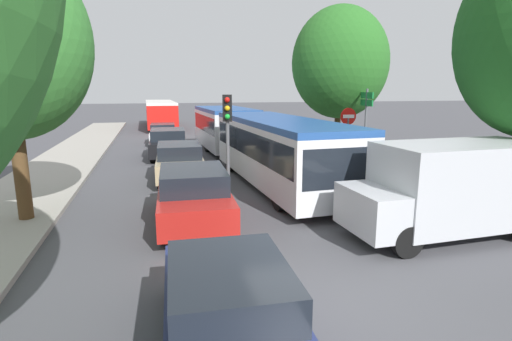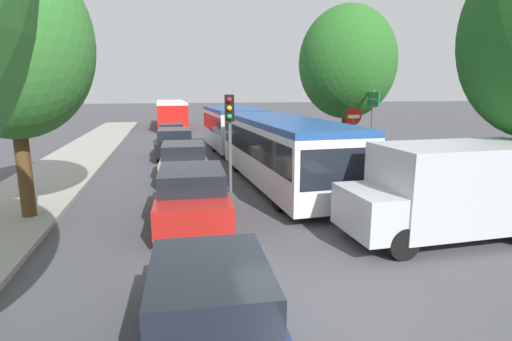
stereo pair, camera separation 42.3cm
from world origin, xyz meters
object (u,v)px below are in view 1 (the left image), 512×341
object	(u,v)px
direction_sign_post	(366,112)
tree_right_mid	(340,66)
queued_car_navy	(229,310)
tree_left_mid	(6,43)
queued_car_red	(193,195)
white_van	(453,187)
articulated_bus	(251,136)
queued_car_tan	(180,161)
traffic_light	(227,121)
queued_car_white	(163,134)
no_entry_sign	(348,131)
queued_car_black	(168,143)
city_bus_rear	(160,112)

from	to	relation	value
direction_sign_post	tree_right_mid	world-z (taller)	tree_right_mid
queued_car_navy	tree_left_mid	xyz separation A→B (m)	(-4.30, 6.84, 4.03)
tree_right_mid	queued_car_red	bearing A→B (deg)	-133.85
white_van	tree_left_mid	distance (m)	11.63
articulated_bus	white_van	xyz separation A→B (m)	(2.65, -9.79, -0.21)
queued_car_tan	traffic_light	distance (m)	3.42
queued_car_tan	direction_sign_post	xyz separation A→B (m)	(8.59, 0.70, 1.81)
queued_car_white	direction_sign_post	size ratio (longest dim) A/B	1.10
no_entry_sign	tree_left_mid	size ratio (longest dim) A/B	0.39
queued_car_white	articulated_bus	bearing A→B (deg)	-155.60
queued_car_black	direction_sign_post	xyz separation A→B (m)	(8.81, -4.80, 1.78)
articulated_bus	traffic_light	bearing A→B (deg)	-26.36
queued_car_navy	white_van	bearing A→B (deg)	-60.25
city_bus_rear	direction_sign_post	world-z (taller)	direction_sign_post
no_entry_sign	tree_right_mid	xyz separation A→B (m)	(1.63, 4.27, 2.89)
city_bus_rear	tree_left_mid	size ratio (longest dim) A/B	1.58
articulated_bus	city_bus_rear	world-z (taller)	articulated_bus
queued_car_tan	queued_car_white	size ratio (longest dim) A/B	1.09
queued_car_tan	queued_car_black	xyz separation A→B (m)	(-0.22, 5.50, 0.03)
tree_left_mid	city_bus_rear	bearing A→B (deg)	81.22
queued_car_red	traffic_light	xyz separation A→B (m)	(1.51, 2.92, 1.73)
queued_car_red	tree_left_mid	bearing A→B (deg)	78.72
queued_car_navy	tree_left_mid	world-z (taller)	tree_left_mid
articulated_bus	queued_car_red	size ratio (longest dim) A/B	3.85
no_entry_sign	tree_left_mid	distance (m)	12.23
queued_car_navy	traffic_light	world-z (taller)	traffic_light
white_van	direction_sign_post	world-z (taller)	direction_sign_post
queued_car_white	white_van	world-z (taller)	white_van
queued_car_black	queued_car_white	size ratio (longest dim) A/B	1.13
queued_car_tan	no_entry_sign	xyz separation A→B (m)	(6.92, -0.80, 1.13)
queued_car_red	queued_car_tan	size ratio (longest dim) A/B	1.03
city_bus_rear	tree_left_mid	world-z (taller)	tree_left_mid
direction_sign_post	queued_car_tan	bearing A→B (deg)	13.05
queued_car_white	no_entry_sign	size ratio (longest dim) A/B	1.40
queued_car_tan	queued_car_black	world-z (taller)	queued_car_black
queued_car_red	white_van	bearing A→B (deg)	-110.59
traffic_light	queued_car_red	bearing A→B (deg)	-16.21
city_bus_rear	queued_car_tan	xyz separation A→B (m)	(0.19, -23.09, -0.67)
queued_car_white	traffic_light	distance (m)	13.79
articulated_bus	queued_car_red	world-z (taller)	articulated_bus
articulated_bus	tree_right_mid	distance (m)	6.36
tree_right_mid	traffic_light	bearing A→B (deg)	-139.65
direction_sign_post	tree_left_mid	xyz separation A→B (m)	(-13.02, -5.05, 2.17)
queued_car_black	traffic_light	xyz separation A→B (m)	(1.72, -8.02, 1.73)
articulated_bus	white_van	size ratio (longest dim) A/B	3.36
queued_car_black	no_entry_sign	bearing A→B (deg)	-128.88
queued_car_tan	tree_left_mid	world-z (taller)	tree_left_mid
city_bus_rear	traffic_light	world-z (taller)	traffic_light
city_bus_rear	white_van	xyz separation A→B (m)	(6.23, -31.11, -0.17)
queued_car_red	traffic_light	bearing A→B (deg)	-24.78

